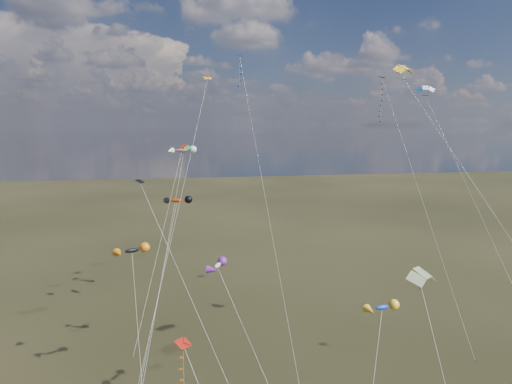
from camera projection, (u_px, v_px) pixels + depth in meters
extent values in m
cube|color=black|center=(382.00, 77.00, 63.08)|extent=(1.16, 1.17, 0.31)
cylinder|color=silver|center=(424.00, 204.00, 56.93)|extent=(3.76, 18.25, 32.67)
cube|color=#332316|center=(476.00, 361.00, 50.77)|extent=(0.10, 0.10, 0.12)
cube|color=#111A4F|center=(240.00, 55.00, 63.38)|extent=(1.06, 1.03, 0.36)
cylinder|color=silver|center=(265.00, 196.00, 53.67)|extent=(2.01, 25.69, 35.76)
cube|color=black|center=(140.00, 181.00, 44.50)|extent=(0.97, 0.99, 0.32)
cylinder|color=silver|center=(192.00, 300.00, 41.35)|extent=(9.19, 11.33, 20.68)
cube|color=#9E1A0F|center=(183.00, 343.00, 29.32)|extent=(1.19, 1.18, 0.35)
cube|color=orange|center=(208.00, 78.00, 55.18)|extent=(0.98, 0.91, 0.41)
cylinder|color=silver|center=(175.00, 224.00, 47.50)|extent=(8.96, 18.87, 31.74)
cylinder|color=silver|center=(491.00, 233.00, 46.64)|extent=(7.19, 15.52, 30.28)
cylinder|color=silver|center=(165.00, 252.00, 52.30)|extent=(5.29, 19.62, 23.32)
ellipsoid|color=black|center=(132.00, 250.00, 45.90)|extent=(3.24, 2.31, 1.18)
cylinder|color=silver|center=(139.00, 338.00, 41.78)|extent=(1.50, 10.79, 13.59)
ellipsoid|color=#C42600|center=(177.00, 200.00, 50.60)|extent=(3.06, 1.70, 1.01)
cylinder|color=silver|center=(158.00, 293.00, 47.01)|extent=(4.37, 9.25, 17.81)
ellipsoid|color=silver|center=(218.00, 265.00, 40.71)|extent=(1.97, 2.53, 0.93)
cylinder|color=silver|center=(260.00, 364.00, 37.05)|extent=(5.66, 10.66, 13.70)
ellipsoid|color=red|center=(181.00, 150.00, 66.09)|extent=(4.16, 2.89, 1.26)
cylinder|color=silver|center=(160.00, 241.00, 58.82)|extent=(6.44, 17.12, 22.47)
cube|color=#332316|center=(133.00, 357.00, 51.55)|extent=(0.10, 0.10, 0.12)
ellipsoid|color=#0C38B3|center=(382.00, 307.00, 30.25)|extent=(2.18, 1.11, 0.78)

